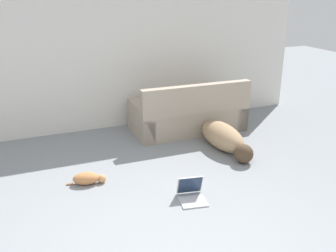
{
  "coord_description": "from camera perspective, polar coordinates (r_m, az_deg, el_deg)",
  "views": [
    {
      "loc": [
        -1.03,
        -2.4,
        2.32
      ],
      "look_at": [
        0.6,
        1.7,
        0.66
      ],
      "focal_mm": 40.0,
      "sensor_mm": 36.0,
      "label": 1
    }
  ],
  "objects": [
    {
      "name": "couch",
      "position": [
        6.32,
        3.16,
        1.64
      ],
      "size": [
        1.86,
        0.89,
        0.87
      ],
      "rotation": [
        0.0,
        0.0,
        3.13
      ],
      "color": "tan",
      "rests_on": "ground_plane"
    },
    {
      "name": "dog",
      "position": [
        5.67,
        8.53,
        -1.75
      ],
      "size": [
        0.46,
        1.48,
        0.38
      ],
      "rotation": [
        0.0,
        0.0,
        4.74
      ],
      "color": "#A38460",
      "rests_on": "ground_plane"
    },
    {
      "name": "cat",
      "position": [
        4.8,
        -12.12,
        -7.81
      ],
      "size": [
        0.49,
        0.26,
        0.15
      ],
      "rotation": [
        0.0,
        0.0,
        6.07
      ],
      "color": "#BC7A47",
      "rests_on": "ground_plane"
    },
    {
      "name": "wall_back",
      "position": [
        6.27,
        -12.12,
        10.01
      ],
      "size": [
        7.74,
        0.06,
        2.43
      ],
      "color": "silver",
      "rests_on": "ground_plane"
    },
    {
      "name": "laptop_open",
      "position": [
        4.4,
        3.57,
        -9.97
      ],
      "size": [
        0.35,
        0.39,
        0.26
      ],
      "rotation": [
        0.0,
        0.0,
        -0.17
      ],
      "color": "#B7B7BC",
      "rests_on": "ground_plane"
    }
  ]
}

